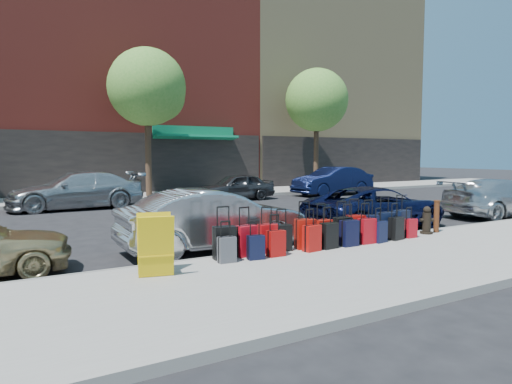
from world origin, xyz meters
TOP-DOWN VIEW (x-y plane):
  - ground at (0.00, 0.00)m, footprint 120.00×120.00m
  - sidewalk_near at (0.00, -6.50)m, footprint 60.00×4.00m
  - sidewalk_far at (0.00, 10.00)m, footprint 60.00×4.00m
  - curb_near at (0.00, -4.48)m, footprint 60.00×0.08m
  - curb_far at (0.00, 7.98)m, footprint 60.00×0.08m
  - building_center at (0.00, 17.99)m, footprint 17.00×12.85m
  - building_right at (16.00, 17.99)m, footprint 15.00×12.12m
  - tree_center at (0.64, 9.50)m, footprint 3.80×3.80m
  - tree_right at (11.14, 9.50)m, footprint 3.80×3.80m
  - suitcase_front_0 at (-2.47, -4.80)m, footprint 0.46×0.30m
  - suitcase_front_1 at (-1.98, -4.80)m, footprint 0.44×0.28m
  - suitcase_front_2 at (-1.43, -4.75)m, footprint 0.42×0.25m
  - suitcase_front_3 at (-1.06, -4.75)m, footprint 0.40×0.26m
  - suitcase_front_4 at (-0.50, -4.82)m, footprint 0.47×0.32m
  - suitcase_front_5 at (0.01, -4.78)m, footprint 0.40×0.23m
  - suitcase_front_6 at (0.55, -4.84)m, footprint 0.44×0.28m
  - suitcase_front_7 at (0.97, -4.81)m, footprint 0.46×0.31m
  - suitcase_front_8 at (1.43, -4.79)m, footprint 0.44×0.29m
  - suitcase_front_9 at (1.95, -4.83)m, footprint 0.45×0.28m
  - suitcase_front_10 at (2.56, -4.77)m, footprint 0.47×0.31m
  - suitcase_back_0 at (-2.57, -5.09)m, footprint 0.35×0.21m
  - suitcase_back_1 at (-1.96, -5.15)m, footprint 0.35×0.24m
  - suitcase_back_2 at (-1.47, -5.12)m, footprint 0.36×0.22m
  - suitcase_back_4 at (-0.54, -5.10)m, footprint 0.41×0.27m
  - suitcase_back_5 at (-0.06, -5.07)m, footprint 0.40×0.26m
  - suitcase_back_6 at (0.51, -5.09)m, footprint 0.40×0.24m
  - suitcase_back_7 at (1.06, -5.08)m, footprint 0.40×0.24m
  - suitcase_back_8 at (1.43, -5.14)m, footprint 0.37×0.25m
  - suitcase_back_9 at (2.01, -5.10)m, footprint 0.40×0.27m
  - suitcase_back_10 at (2.53, -5.08)m, footprint 0.32×0.18m
  - fire_hydrant at (3.36, -4.89)m, footprint 0.36×0.32m
  - bollard at (3.77, -4.88)m, footprint 0.16×0.16m
  - display_rack at (-4.03, -5.31)m, footprint 0.72×0.76m
  - car_near_1 at (-2.00, -3.32)m, footprint 4.33×1.55m
  - car_near_2 at (3.57, -2.89)m, footprint 4.54×2.14m
  - car_near_3 at (9.27, -3.36)m, footprint 4.85×2.46m
  - car_far_1 at (-3.34, 6.82)m, footprint 5.30×2.22m
  - car_far_2 at (3.91, 6.71)m, footprint 3.86×1.59m
  - car_far_3 at (9.82, 6.51)m, footprint 4.76×1.86m

SIDE VIEW (x-z plane):
  - ground at x=0.00m, z-range 0.00..0.00m
  - sidewalk_near at x=0.00m, z-range 0.00..0.15m
  - sidewalk_far at x=0.00m, z-range 0.00..0.15m
  - curb_near at x=0.00m, z-range 0.00..0.15m
  - curb_far at x=0.00m, z-range 0.00..0.15m
  - suitcase_back_10 at x=2.53m, z-range 0.01..0.77m
  - suitcase_back_1 at x=-1.96m, z-range 0.00..0.78m
  - suitcase_back_0 at x=-2.57m, z-range 0.00..0.80m
  - suitcase_back_8 at x=1.43m, z-range 0.00..0.81m
  - suitcase_back_2 at x=-1.47m, z-range -0.01..0.84m
  - suitcase_back_9 at x=2.01m, z-range -0.02..0.87m
  - suitcase_back_4 at x=-0.54m, z-range -0.02..0.89m
  - suitcase_front_3 at x=-1.06m, z-range -0.02..0.89m
  - suitcase_back_5 at x=-0.06m, z-range -0.02..0.89m
  - suitcase_back_7 at x=1.06m, z-range -0.03..0.91m
  - suitcase_back_6 at x=0.51m, z-range -0.03..0.92m
  - suitcase_front_5 at x=0.01m, z-range -0.03..0.93m
  - suitcase_front_8 at x=1.43m, z-range -0.03..0.94m
  - suitcase_front_2 at x=-1.43m, z-range -0.03..0.94m
  - suitcase_front_6 at x=0.55m, z-range -0.04..0.96m
  - suitcase_front_1 at x=-1.98m, z-range -0.04..0.97m
  - suitcase_front_7 at x=0.97m, z-range -0.04..0.98m
  - suitcase_front_9 at x=1.95m, z-range -0.04..0.99m
  - suitcase_front_0 at x=-2.47m, z-range -0.04..1.00m
  - suitcase_front_4 at x=-0.50m, z-range -0.05..1.00m
  - suitcase_front_10 at x=2.56m, z-range -0.05..1.00m
  - fire_hydrant at x=3.36m, z-range 0.12..0.84m
  - bollard at x=3.77m, z-range 0.16..1.02m
  - car_near_2 at x=3.57m, z-range 0.00..1.25m
  - car_far_2 at x=3.91m, z-range 0.00..1.31m
  - display_rack at x=-4.03m, z-range 0.14..1.19m
  - car_near_3 at x=9.27m, z-range 0.00..1.35m
  - car_near_1 at x=-2.00m, z-range 0.00..1.42m
  - car_far_1 at x=-3.34m, z-range 0.00..1.53m
  - car_far_3 at x=9.82m, z-range 0.00..1.54m
  - tree_center at x=0.64m, z-range 1.78..9.05m
  - tree_right at x=11.14m, z-range 1.78..9.05m
  - building_right at x=16.00m, z-range -0.02..17.98m
  - building_center at x=0.00m, z-range -0.02..19.98m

